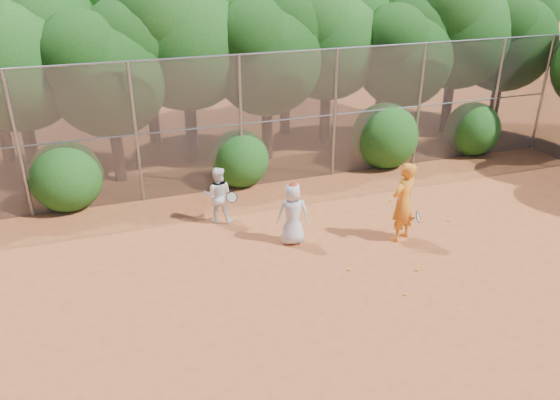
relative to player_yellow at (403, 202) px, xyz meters
name	(u,v)px	position (x,y,z in m)	size (l,w,h in m)	color
ground	(360,285)	(-1.87, -1.53, -1.03)	(80.00, 80.00, 0.00)	#A24C24
fence_back	(270,119)	(-1.99, 4.47, 1.02)	(20.05, 0.09, 4.03)	gray
tree_1	(13,46)	(-8.81, 7.01, 3.13)	(4.64, 4.03, 6.35)	black
tree_2	(108,65)	(-6.32, 6.30, 2.55)	(3.99, 3.47, 5.47)	black
tree_3	(186,28)	(-3.81, 7.31, 3.37)	(4.89, 4.26, 6.70)	black
tree_4	(267,47)	(-1.32, 6.70, 2.73)	(4.19, 3.64, 5.73)	black
tree_5	(329,31)	(1.19, 7.50, 3.02)	(4.51, 3.92, 6.17)	black
tree_6	(406,49)	(3.68, 6.50, 2.44)	(3.86, 3.36, 5.29)	black
tree_7	(459,19)	(6.19, 7.11, 3.25)	(4.77, 4.14, 6.53)	black
tree_8	(508,31)	(8.18, 6.80, 2.79)	(4.25, 3.70, 5.82)	black
tree_10	(145,13)	(-4.80, 9.51, 3.60)	(5.15, 4.48, 7.06)	black
tree_11	(286,23)	(0.19, 9.11, 3.13)	(4.64, 4.03, 6.35)	black
tree_12	(388,7)	(4.69, 9.71, 3.48)	(5.02, 4.37, 6.88)	black
bush_0	(66,173)	(-7.87, 4.77, -0.03)	(2.00, 2.00, 2.00)	#164A12
bush_1	(239,156)	(-2.87, 4.77, -0.13)	(1.80, 1.80, 1.80)	#164A12
bush_2	(385,133)	(2.13, 4.77, 0.07)	(2.20, 2.20, 2.20)	#164A12
bush_3	(473,127)	(5.63, 4.77, -0.08)	(1.90, 1.90, 1.90)	#164A12
player_yellow	(403,202)	(0.00, 0.00, 0.00)	(0.95, 0.76, 2.06)	orange
player_teen	(293,213)	(-2.62, 0.72, -0.22)	(0.88, 0.67, 1.63)	silver
player_white	(218,195)	(-4.09, 2.44, -0.26)	(0.91, 0.81, 1.55)	white
ball_0	(417,269)	(-0.38, -1.45, -1.00)	(0.07, 0.07, 0.07)	yellow
ball_1	(449,220)	(1.74, 0.40, -1.00)	(0.07, 0.07, 0.07)	yellow
ball_2	(406,294)	(-1.15, -2.22, -1.00)	(0.07, 0.07, 0.07)	yellow
ball_3	(349,269)	(-1.84, -0.94, -1.00)	(0.07, 0.07, 0.07)	yellow
ball_4	(391,201)	(0.90, 2.02, -1.00)	(0.07, 0.07, 0.07)	yellow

